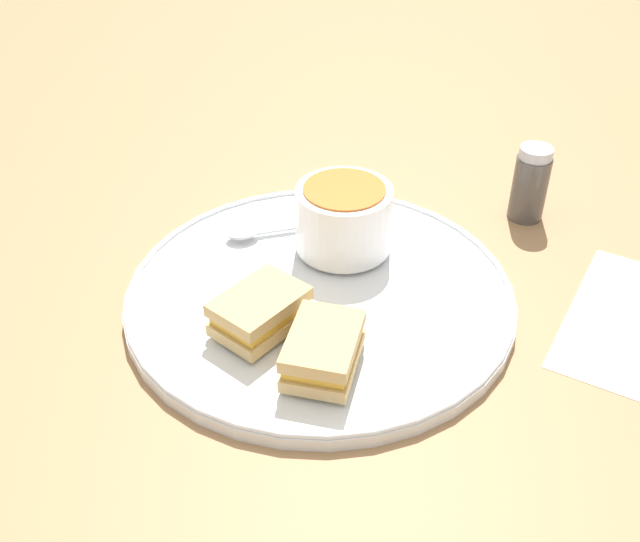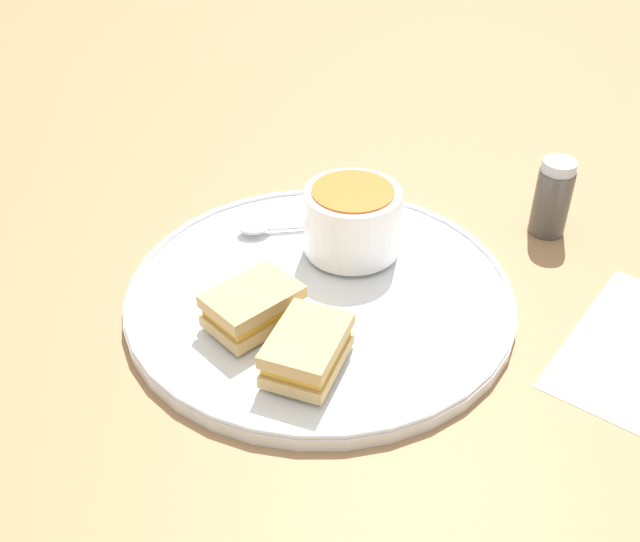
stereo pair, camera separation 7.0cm
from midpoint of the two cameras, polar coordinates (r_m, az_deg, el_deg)
The scene contains 7 objects.
ground_plane at distance 0.72m, azimuth 2.78°, elevation -2.36°, with size 2.40×2.40×0.00m, color #9E754C.
plate at distance 0.72m, azimuth 2.80°, elevation -1.82°, with size 0.37×0.37×0.02m.
soup_bowl at distance 0.75m, azimuth 5.15°, elevation 3.83°, with size 0.10×0.10×0.07m.
spoon at distance 0.79m, azimuth -2.04°, elevation 3.24°, with size 0.09×0.07×0.01m.
sandwich_half_near at distance 0.66m, azimuth -2.17°, elevation -2.76°, with size 0.08×0.06×0.03m.
sandwich_half_far at distance 0.62m, azimuth 2.26°, elevation -6.14°, with size 0.10×0.09×0.03m.
salt_shaker at distance 0.85m, azimuth 19.60°, elevation 5.18°, with size 0.04×0.04×0.09m.
Camera 2 is at (0.36, 0.43, 0.46)m, focal length 42.00 mm.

